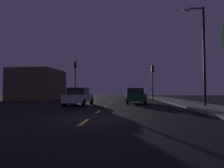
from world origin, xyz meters
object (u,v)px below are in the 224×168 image
traffic_signal_right (153,76)px  street_lamp_right (201,47)px  traffic_signal_left (75,73)px  car_adjacent_lane (79,97)px  car_stopped_ahead (135,96)px

traffic_signal_right → street_lamp_right: bearing=-76.2°
traffic_signal_left → car_adjacent_lane: size_ratio=1.33×
car_adjacent_lane → street_lamp_right: bearing=-6.0°
traffic_signal_left → car_stopped_ahead: bearing=-35.4°
car_stopped_ahead → street_lamp_right: bearing=-39.1°
car_stopped_ahead → car_adjacent_lane: bearing=-148.9°
car_stopped_ahead → traffic_signal_left: bearing=144.6°
traffic_signal_right → car_stopped_ahead: size_ratio=1.07×
traffic_signal_right → street_lamp_right: 10.07m
traffic_signal_left → traffic_signal_right: size_ratio=1.15×
traffic_signal_right → car_adjacent_lane: traffic_signal_right is taller
traffic_signal_right → car_stopped_ahead: 6.68m
car_adjacent_lane → traffic_signal_right: bearing=48.4°
traffic_signal_left → street_lamp_right: street_lamp_right is taller
car_stopped_ahead → traffic_signal_right: bearing=64.8°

